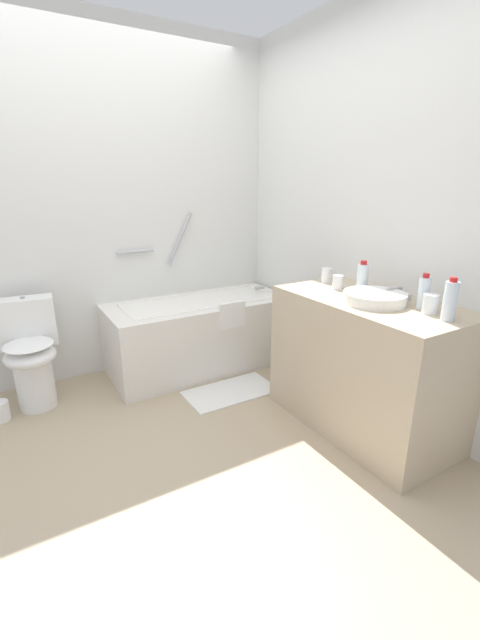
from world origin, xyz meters
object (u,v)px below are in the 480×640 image
(toilet, at_px, (31,353))
(sink_faucet, at_px, (398,293))
(drinking_glass_1, at_px, (430,304))
(sink_basin, at_px, (374,298))
(water_bottle_0, at_px, (450,301))
(water_bottle_2, at_px, (362,278))
(toilet_paper_roll, at_px, (0,411))
(bath_mat, at_px, (231,392))
(drinking_glass_0, at_px, (326,275))
(water_bottle_1, at_px, (424,293))
(drinking_glass_2, at_px, (338,282))
(bathtub, at_px, (201,332))

(toilet, height_order, sink_faucet, sink_faucet)
(toilet, relative_size, drinking_glass_1, 7.32)
(sink_basin, relative_size, water_bottle_0, 1.61)
(water_bottle_2, xyz_separation_m, toilet_paper_roll, (-2.05, 1.07, -0.86))
(drinking_glass_1, xyz_separation_m, bath_mat, (-0.55, 1.13, -0.88))
(water_bottle_0, relative_size, drinking_glass_0, 2.18)
(sink_faucet, xyz_separation_m, water_bottle_2, (-0.07, 0.22, 0.06))
(sink_faucet, bearing_deg, drinking_glass_0, 99.12)
(toilet, xyz_separation_m, water_bottle_1, (1.82, -1.62, 0.54))
(water_bottle_0, relative_size, drinking_glass_2, 2.42)
(bath_mat, bearing_deg, bathtub, 87.33)
(bathtub, bearing_deg, sink_faucet, -65.81)
(bathtub, bearing_deg, toilet_paper_roll, -175.93)
(bathtub, distance_m, toilet, 1.27)
(toilet, xyz_separation_m, drinking_glass_0, (1.81, -0.89, 0.50))
(water_bottle_1, height_order, water_bottle_2, water_bottle_2)
(water_bottle_1, relative_size, drinking_glass_0, 1.96)
(sink_faucet, height_order, drinking_glass_2, drinking_glass_2)
(sink_basin, relative_size, drinking_glass_1, 3.41)
(toilet, bearing_deg, toilet_paper_roll, -56.22)
(sink_faucet, bearing_deg, drinking_glass_2, 113.54)
(drinking_glass_1, height_order, bath_mat, drinking_glass_1)
(water_bottle_2, xyz_separation_m, drinking_glass_1, (-0.03, -0.50, -0.04))
(bathtub, bearing_deg, water_bottle_0, -74.52)
(sink_basin, xyz_separation_m, drinking_glass_1, (0.09, -0.28, 0.02))
(bath_mat, bearing_deg, drinking_glass_1, -64.21)
(bath_mat, xyz_separation_m, toilet_paper_roll, (-1.47, 0.44, 0.06))
(water_bottle_0, relative_size, water_bottle_2, 1.11)
(toilet, relative_size, toilet_paper_roll, 5.65)
(drinking_glass_1, distance_m, toilet_paper_roll, 2.69)
(water_bottle_1, bearing_deg, drinking_glass_2, 98.45)
(bathtub, xyz_separation_m, sink_faucet, (0.63, -1.39, 0.56))
(bath_mat, bearing_deg, sink_faucet, -52.46)
(sink_basin, xyz_separation_m, water_bottle_1, (0.13, -0.21, 0.06))
(sink_faucet, bearing_deg, water_bottle_1, -107.92)
(drinking_glass_0, bearing_deg, drinking_glass_1, -91.54)
(water_bottle_2, distance_m, drinking_glass_0, 0.31)
(water_bottle_0, xyz_separation_m, drinking_glass_2, (-0.02, 0.74, -0.06))
(sink_basin, distance_m, drinking_glass_0, 0.54)
(sink_basin, height_order, sink_faucet, sink_faucet)
(sink_basin, relative_size, water_bottle_2, 1.78)
(sink_basin, height_order, water_bottle_0, water_bottle_0)
(water_bottle_1, relative_size, drinking_glass_2, 2.16)
(sink_faucet, distance_m, water_bottle_0, 0.42)
(toilet, distance_m, drinking_glass_1, 2.51)
(drinking_glass_1, bearing_deg, toilet, 136.45)
(toilet, height_order, water_bottle_2, water_bottle_2)
(drinking_glass_1, bearing_deg, sink_faucet, 69.51)
(water_bottle_0, bearing_deg, toilet_paper_roll, 139.80)
(water_bottle_0, bearing_deg, drinking_glass_0, 87.15)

